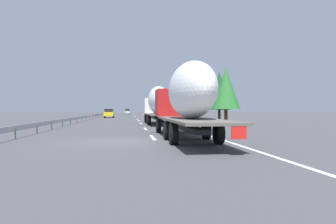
# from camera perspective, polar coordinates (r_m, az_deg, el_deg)

# --- Properties ---
(ground_plane) EXTENTS (260.00, 260.00, 0.00)m
(ground_plane) POSITION_cam_1_polar(r_m,az_deg,el_deg) (56.02, -7.70, -1.23)
(ground_plane) COLOR #424247
(lane_stripe_0) EXTENTS (3.20, 0.20, 0.01)m
(lane_stripe_0) POSITION_cam_1_polar(r_m,az_deg,el_deg) (18.12, -2.87, -4.81)
(lane_stripe_0) COLOR white
(lane_stripe_0) RESTS_ON ground_plane
(lane_stripe_1) EXTENTS (3.20, 0.20, 0.01)m
(lane_stripe_1) POSITION_cam_1_polar(r_m,az_deg,el_deg) (26.26, -4.25, -3.16)
(lane_stripe_1) COLOR white
(lane_stripe_1) RESTS_ON ground_plane
(lane_stripe_2) EXTENTS (3.20, 0.20, 0.01)m
(lane_stripe_2) POSITION_cam_1_polar(r_m,az_deg,el_deg) (36.12, -5.08, -2.16)
(lane_stripe_2) COLOR white
(lane_stripe_2) RESTS_ON ground_plane
(lane_stripe_3) EXTENTS (3.20, 0.20, 0.01)m
(lane_stripe_3) POSITION_cam_1_polar(r_m,az_deg,el_deg) (45.14, -5.52, -1.63)
(lane_stripe_3) COLOR white
(lane_stripe_3) RESTS_ON ground_plane
(lane_stripe_4) EXTENTS (3.20, 0.20, 0.01)m
(lane_stripe_4) POSITION_cam_1_polar(r_m,az_deg,el_deg) (51.67, -5.74, -1.36)
(lane_stripe_4) COLOR white
(lane_stripe_4) RESTS_ON ground_plane
(lane_stripe_5) EXTENTS (3.20, 0.20, 0.01)m
(lane_stripe_5) POSITION_cam_1_polar(r_m,az_deg,el_deg) (72.95, -6.19, -0.82)
(lane_stripe_5) COLOR white
(lane_stripe_5) RESTS_ON ground_plane
(lane_stripe_6) EXTENTS (3.20, 0.20, 0.01)m
(lane_stripe_6) POSITION_cam_1_polar(r_m,az_deg,el_deg) (76.25, -6.24, -0.77)
(lane_stripe_6) COLOR white
(lane_stripe_6) RESTS_ON ground_plane
(lane_stripe_7) EXTENTS (3.20, 0.20, 0.01)m
(lane_stripe_7) POSITION_cam_1_polar(r_m,az_deg,el_deg) (93.97, -6.44, -0.53)
(lane_stripe_7) COLOR white
(lane_stripe_7) RESTS_ON ground_plane
(edge_line_right) EXTENTS (110.00, 0.20, 0.01)m
(edge_line_right) POSITION_cam_1_polar(r_m,az_deg,el_deg) (61.22, -2.51, -1.07)
(edge_line_right) COLOR white
(edge_line_right) RESTS_ON ground_plane
(truck_lead) EXTENTS (12.93, 2.55, 4.22)m
(truck_lead) POSITION_cam_1_polar(r_m,az_deg,el_deg) (34.74, -2.02, 1.71)
(truck_lead) COLOR silver
(truck_lead) RESTS_ON ground_plane
(truck_trailing) EXTENTS (14.00, 2.55, 4.13)m
(truck_trailing) POSITION_cam_1_polar(r_m,az_deg,el_deg) (17.18, 3.42, 2.74)
(truck_trailing) COLOR #B21919
(truck_trailing) RESTS_ON ground_plane
(car_yellow_coupe) EXTENTS (4.15, 1.89, 1.77)m
(car_yellow_coupe) POSITION_cam_1_polar(r_m,az_deg,el_deg) (62.81, -10.98, -0.22)
(car_yellow_coupe) COLOR gold
(car_yellow_coupe) RESTS_ON ground_plane
(car_silver_hatch) EXTENTS (4.50, 1.73, 1.86)m
(car_silver_hatch) POSITION_cam_1_polar(r_m,az_deg,el_deg) (105.05, -7.62, 0.08)
(car_silver_hatch) COLOR #ADB2B7
(car_silver_hatch) RESTS_ON ground_plane
(road_sign) EXTENTS (0.10, 0.90, 2.99)m
(road_sign) POSITION_cam_1_polar(r_m,az_deg,el_deg) (55.54, -0.78, 0.91)
(road_sign) COLOR gray
(road_sign) RESTS_ON ground_plane
(tree_0) EXTENTS (3.81, 3.81, 5.38)m
(tree_0) POSITION_cam_1_polar(r_m,az_deg,el_deg) (104.36, -0.77, 1.49)
(tree_0) COLOR #472D19
(tree_0) RESTS_ON ground_plane
(tree_1) EXTENTS (3.02, 3.02, 5.99)m
(tree_1) POSITION_cam_1_polar(r_m,az_deg,el_deg) (32.61, 10.79, 4.27)
(tree_1) COLOR #472D19
(tree_1) RESTS_ON ground_plane
(tree_2) EXTENTS (2.69, 2.69, 5.95)m
(tree_2) POSITION_cam_1_polar(r_m,az_deg,el_deg) (35.23, 9.58, 3.90)
(tree_2) COLOR #472D19
(tree_2) RESTS_ON ground_plane
(tree_3) EXTENTS (3.91, 3.91, 6.95)m
(tree_3) POSITION_cam_1_polar(r_m,az_deg,el_deg) (106.29, -1.33, 1.86)
(tree_3) COLOR #472D19
(tree_3) RESTS_ON ground_plane
(guardrail_median) EXTENTS (94.00, 0.10, 0.76)m
(guardrail_median) POSITION_cam_1_polar(r_m,az_deg,el_deg) (59.35, -13.49, -0.58)
(guardrail_median) COLOR #9EA0A5
(guardrail_median) RESTS_ON ground_plane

